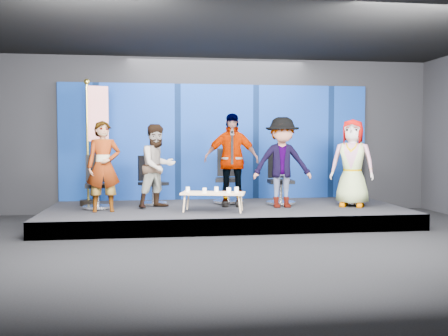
{
  "coord_description": "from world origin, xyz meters",
  "views": [
    {
      "loc": [
        -1.34,
        -7.33,
        1.6
      ],
      "look_at": [
        -0.05,
        2.4,
        1.09
      ],
      "focal_mm": 40.0,
      "sensor_mm": 36.0,
      "label": 1
    }
  ],
  "objects_px": {
    "mug_b": "(205,190)",
    "chair_a": "(97,191)",
    "panelist_d": "(282,162)",
    "chair_b": "(152,189)",
    "mug_c": "(216,189)",
    "chair_c": "(228,185)",
    "panelist_e": "(352,163)",
    "chair_d": "(280,187)",
    "panelist_c": "(231,160)",
    "mug_e": "(237,190)",
    "panelist_a": "(104,166)",
    "panelist_b": "(157,166)",
    "chair_e": "(352,187)",
    "mug_a": "(188,189)",
    "mug_d": "(229,190)",
    "flag_stand": "(94,139)",
    "coffee_table": "(213,194)"
  },
  "relations": [
    {
      "from": "mug_b",
      "to": "chair_a",
      "type": "bearing_deg",
      "value": 158.27
    },
    {
      "from": "panelist_d",
      "to": "chair_a",
      "type": "bearing_deg",
      "value": 178.13
    },
    {
      "from": "chair_b",
      "to": "panelist_d",
      "type": "relative_size",
      "value": 0.57
    },
    {
      "from": "mug_b",
      "to": "mug_c",
      "type": "height_order",
      "value": "same"
    },
    {
      "from": "chair_c",
      "to": "panelist_e",
      "type": "xyz_separation_m",
      "value": [
        2.4,
        -0.88,
        0.5
      ]
    },
    {
      "from": "chair_d",
      "to": "panelist_d",
      "type": "relative_size",
      "value": 0.62
    },
    {
      "from": "chair_c",
      "to": "panelist_c",
      "type": "height_order",
      "value": "panelist_c"
    },
    {
      "from": "panelist_e",
      "to": "mug_e",
      "type": "relative_size",
      "value": 17.67
    },
    {
      "from": "panelist_a",
      "to": "mug_e",
      "type": "relative_size",
      "value": 17.01
    },
    {
      "from": "panelist_a",
      "to": "panelist_b",
      "type": "relative_size",
      "value": 1.02
    },
    {
      "from": "chair_d",
      "to": "chair_e",
      "type": "bearing_deg",
      "value": -0.09
    },
    {
      "from": "mug_a",
      "to": "mug_e",
      "type": "xyz_separation_m",
      "value": [
        0.9,
        -0.24,
        0.0
      ]
    },
    {
      "from": "chair_e",
      "to": "panelist_e",
      "type": "height_order",
      "value": "panelist_e"
    },
    {
      "from": "panelist_c",
      "to": "panelist_e",
      "type": "bearing_deg",
      "value": -0.05
    },
    {
      "from": "chair_e",
      "to": "mug_c",
      "type": "bearing_deg",
      "value": -137.29
    },
    {
      "from": "mug_c",
      "to": "mug_d",
      "type": "bearing_deg",
      "value": -53.86
    },
    {
      "from": "panelist_c",
      "to": "chair_c",
      "type": "bearing_deg",
      "value": 97.74
    },
    {
      "from": "panelist_d",
      "to": "panelist_e",
      "type": "xyz_separation_m",
      "value": [
        1.43,
        -0.05,
        -0.02
      ]
    },
    {
      "from": "panelist_b",
      "to": "mug_d",
      "type": "xyz_separation_m",
      "value": [
        1.3,
        -0.85,
        -0.41
      ]
    },
    {
      "from": "mug_b",
      "to": "mug_e",
      "type": "bearing_deg",
      "value": 1.67
    },
    {
      "from": "panelist_a",
      "to": "mug_c",
      "type": "xyz_separation_m",
      "value": [
        2.1,
        -0.15,
        -0.44
      ]
    },
    {
      "from": "mug_c",
      "to": "panelist_a",
      "type": "bearing_deg",
      "value": 175.89
    },
    {
      "from": "mug_d",
      "to": "mug_e",
      "type": "height_order",
      "value": "mug_d"
    },
    {
      "from": "chair_b",
      "to": "mug_c",
      "type": "height_order",
      "value": "chair_b"
    },
    {
      "from": "chair_a",
      "to": "mug_c",
      "type": "bearing_deg",
      "value": -22.71
    },
    {
      "from": "mug_b",
      "to": "mug_c",
      "type": "xyz_separation_m",
      "value": [
        0.24,
        0.19,
        -0.0
      ]
    },
    {
      "from": "chair_d",
      "to": "mug_d",
      "type": "height_order",
      "value": "chair_d"
    },
    {
      "from": "chair_d",
      "to": "mug_e",
      "type": "xyz_separation_m",
      "value": [
        -1.08,
        -0.98,
        0.05
      ]
    },
    {
      "from": "panelist_a",
      "to": "flag_stand",
      "type": "xyz_separation_m",
      "value": [
        -0.29,
        1.01,
        0.52
      ]
    },
    {
      "from": "chair_a",
      "to": "panelist_a",
      "type": "xyz_separation_m",
      "value": [
        0.18,
        -0.47,
        0.5
      ]
    },
    {
      "from": "chair_a",
      "to": "panelist_b",
      "type": "xyz_separation_m",
      "value": [
        1.17,
        -0.04,
        0.48
      ]
    },
    {
      "from": "chair_c",
      "to": "mug_e",
      "type": "xyz_separation_m",
      "value": [
        -0.03,
        -1.31,
        0.03
      ]
    },
    {
      "from": "chair_d",
      "to": "mug_b",
      "type": "bearing_deg",
      "value": -146.29
    },
    {
      "from": "panelist_d",
      "to": "mug_a",
      "type": "bearing_deg",
      "value": -169.6
    },
    {
      "from": "panelist_c",
      "to": "mug_a",
      "type": "bearing_deg",
      "value": -139.48
    },
    {
      "from": "panelist_c",
      "to": "mug_b",
      "type": "height_order",
      "value": "panelist_c"
    },
    {
      "from": "panelist_a",
      "to": "panelist_b",
      "type": "height_order",
      "value": "panelist_a"
    },
    {
      "from": "chair_c",
      "to": "coffee_table",
      "type": "bearing_deg",
      "value": -101.52
    },
    {
      "from": "coffee_table",
      "to": "mug_d",
      "type": "height_order",
      "value": "mug_d"
    },
    {
      "from": "mug_d",
      "to": "panelist_d",
      "type": "bearing_deg",
      "value": 26.63
    },
    {
      "from": "chair_a",
      "to": "panelist_a",
      "type": "distance_m",
      "value": 0.71
    },
    {
      "from": "chair_b",
      "to": "panelist_d",
      "type": "distance_m",
      "value": 2.74
    },
    {
      "from": "panelist_d",
      "to": "mug_e",
      "type": "relative_size",
      "value": 18.02
    },
    {
      "from": "mug_e",
      "to": "mug_c",
      "type": "bearing_deg",
      "value": 154.69
    },
    {
      "from": "mug_e",
      "to": "chair_b",
      "type": "bearing_deg",
      "value": 141.87
    },
    {
      "from": "panelist_a",
      "to": "panelist_c",
      "type": "relative_size",
      "value": 0.9
    },
    {
      "from": "chair_d",
      "to": "mug_b",
      "type": "height_order",
      "value": "chair_d"
    },
    {
      "from": "panelist_a",
      "to": "chair_d",
      "type": "distance_m",
      "value": 3.63
    },
    {
      "from": "chair_a",
      "to": "panelist_a",
      "type": "bearing_deg",
      "value": -76.97
    },
    {
      "from": "chair_a",
      "to": "panelist_c",
      "type": "relative_size",
      "value": 0.56
    }
  ]
}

